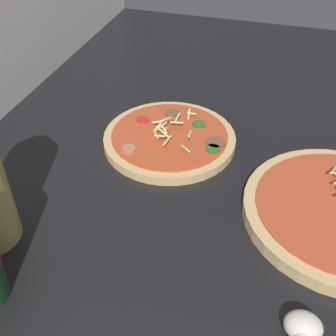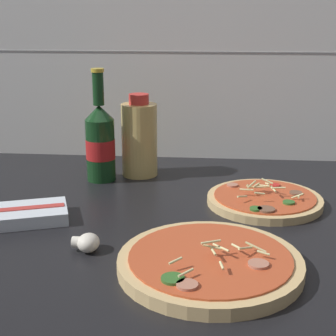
% 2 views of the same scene
% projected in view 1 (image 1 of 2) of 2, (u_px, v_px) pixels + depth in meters
% --- Properties ---
extents(counter_slab, '(1.60, 0.90, 0.03)m').
position_uv_depth(counter_slab, '(217.00, 231.00, 0.60)').
color(counter_slab, black).
rests_on(counter_slab, ground).
extents(pizza_far, '(0.23, 0.23, 0.05)m').
position_uv_depth(pizza_far, '(170.00, 138.00, 0.74)').
color(pizza_far, tan).
rests_on(pizza_far, counter_slab).
extents(mushroom_left, '(0.04, 0.04, 0.03)m').
position_uv_depth(mushroom_left, '(303.00, 328.00, 0.45)').
color(mushroom_left, white).
rests_on(mushroom_left, counter_slab).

